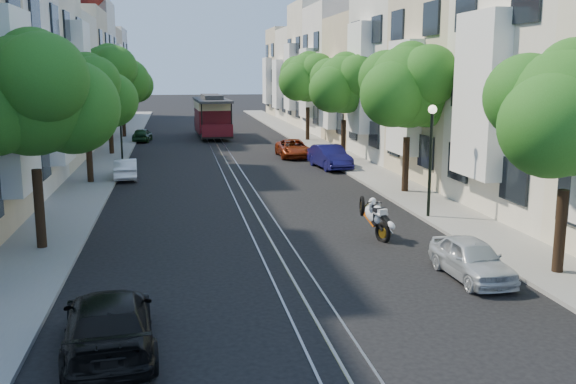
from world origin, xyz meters
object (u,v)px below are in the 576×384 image
tree_e_d (309,78)px  lamp_east (431,144)px  tree_w_d (123,81)px  parked_car_e_near (472,259)px  tree_w_b (87,94)px  tree_w_a (33,98)px  parked_car_e_far (293,148)px  tree_e_a (573,115)px  parked_car_e_mid (330,157)px  tree_w_c (109,77)px  parked_car_w_mid (126,169)px  parked_car_w_far (142,135)px  parked_car_w_near (109,323)px  sportbike_rider (375,216)px  lamp_west (120,115)px  tree_e_b (410,88)px  cable_car (212,114)px  tree_e_c (345,85)px

tree_e_d → lamp_east: bearing=-92.0°
tree_w_d → parked_car_e_near: size_ratio=2.01×
tree_e_d → lamp_east: tree_e_d is taller
tree_w_b → tree_w_a: bearing=-90.0°
parked_car_e_far → tree_e_a: bearing=-82.9°
parked_car_e_mid → parked_car_e_far: bearing=96.4°
tree_w_c → parked_car_e_far: bearing=-14.8°
tree_w_d → parked_car_e_mid: bearing=-56.2°
parked_car_e_mid → parked_car_e_far: 5.14m
tree_w_b → parked_car_e_far: size_ratio=1.53×
parked_car_e_far → parked_car_w_mid: 12.04m
tree_w_a → tree_w_b: bearing=90.0°
parked_car_w_far → parked_car_w_mid: bearing=96.2°
parked_car_w_near → parked_car_w_far: bearing=-93.9°
parked_car_e_far → sportbike_rider: bearing=-92.2°
tree_w_a → lamp_west: tree_w_a is taller
tree_w_b → parked_car_w_mid: (1.54, 1.24, -3.87)m
tree_e_b → parked_car_e_mid: 9.09m
parked_car_e_near → parked_car_e_far: (-0.36, 24.75, 0.02)m
tree_w_c → cable_car: size_ratio=0.84×
parked_car_e_near → parked_car_e_far: size_ratio=0.79×
tree_e_d → tree_w_c: 15.60m
tree_e_d → parked_car_w_far: tree_e_d is taller
tree_e_d → tree_w_a: bearing=-116.4°
tree_e_c → tree_w_b: tree_e_c is taller
lamp_east → tree_e_a: bearing=-82.2°
tree_e_c → lamp_east: 16.10m
tree_e_a → tree_e_c: bearing=90.0°
tree_w_c → sportbike_rider: 26.00m
tree_w_b → parked_car_w_far: tree_w_b is taller
tree_e_c → tree_w_a: tree_w_a is taller
tree_e_a → lamp_west: (-13.56, 25.02, -1.55)m
tree_e_c → cable_car: bearing=115.7°
tree_e_a → tree_w_b: same height
tree_e_c → tree_w_d: (-14.40, 16.00, 0.00)m
tree_w_d → lamp_east: tree_w_d is taller
tree_w_d → parked_car_w_mid: bearing=-85.8°
tree_e_b → tree_w_c: size_ratio=0.94×
tree_w_c → tree_w_d: size_ratio=1.09×
tree_e_b → parked_car_w_mid: bearing=154.1°
lamp_west → parked_car_e_near: bearing=-66.0°
lamp_east → parked_car_e_far: bearing=96.0°
lamp_west → tree_w_d: bearing=93.4°
parked_car_w_near → parked_car_w_far: parked_car_w_near is taller
tree_e_a → parked_car_w_mid: 22.65m
tree_e_a → parked_car_e_far: size_ratio=1.53×
tree_w_b → parked_car_w_mid: bearing=39.0°
tree_w_c → parked_car_e_mid: tree_w_c is taller
tree_e_a → parked_car_w_near: 12.60m
tree_e_c → cable_car: tree_e_c is taller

